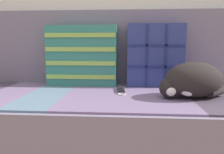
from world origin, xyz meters
TOP-DOWN VIEW (x-y plane):
  - couch at (0.00, 0.12)m, footprint 2.13×0.85m
  - sofa_backrest at (0.00, 0.48)m, footprint 2.08×0.14m
  - throw_pillow_quilted at (0.41, 0.33)m, footprint 0.36×0.14m
  - throw_pillow_striped at (-0.08, 0.33)m, footprint 0.47×0.14m
  - sleeping_cat at (0.56, 0.02)m, footprint 0.37×0.28m
  - game_remote_far at (0.19, 0.14)m, footprint 0.06×0.19m

SIDE VIEW (x-z plane):
  - couch at x=0.00m, z-range 0.00..0.34m
  - game_remote_far at x=0.19m, z-range 0.34..0.36m
  - sleeping_cat at x=0.56m, z-range 0.34..0.52m
  - throw_pillow_striped at x=-0.08m, z-range 0.34..0.74m
  - throw_pillow_quilted at x=0.41m, z-range 0.34..0.75m
  - sofa_backrest at x=0.00m, z-range 0.34..0.85m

